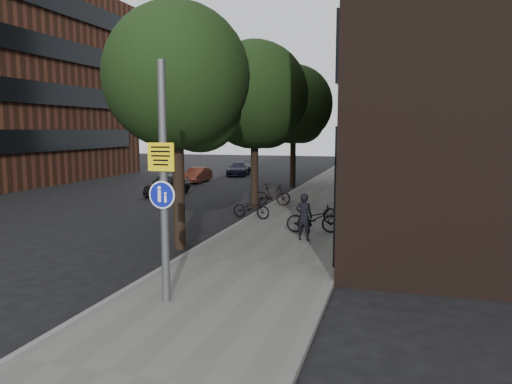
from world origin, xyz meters
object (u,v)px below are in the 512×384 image
(parked_bike_facade_near, at_px, (313,219))
(signpost, at_px, (164,182))
(parked_car_near, at_px, (167,184))
(pedestrian, at_px, (304,217))

(parked_bike_facade_near, bearing_deg, signpost, 154.73)
(parked_car_near, bearing_deg, signpost, -63.34)
(pedestrian, relative_size, parked_bike_facade_near, 0.83)
(pedestrian, bearing_deg, parked_bike_facade_near, -86.24)
(signpost, distance_m, pedestrian, 6.95)
(pedestrian, relative_size, parked_car_near, 0.43)
(pedestrian, bearing_deg, parked_car_near, -38.16)
(signpost, bearing_deg, pedestrian, 75.48)
(pedestrian, distance_m, parked_car_near, 13.77)
(pedestrian, distance_m, parked_bike_facade_near, 1.35)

